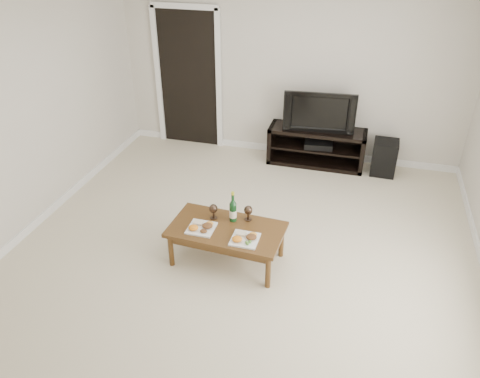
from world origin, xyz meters
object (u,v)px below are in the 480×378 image
Objects in this scene: media_console at (316,147)px; television at (320,110)px; subwoofer at (384,157)px; coffee_table at (227,244)px.

media_console is 1.39× the size of television.
media_console is 0.97m from subwoofer.
media_console reaches higher than coffee_table.
television is 1.13m from subwoofer.
media_console is 1.18× the size of coffee_table.
coffee_table is at bearing -121.11° from subwoofer.
television is (-0.00, 0.00, 0.56)m from media_console.
subwoofer reaches higher than coffee_table.
television is at bearing 180.00° from media_console.
coffee_table is (-0.61, -2.50, -0.07)m from media_console.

